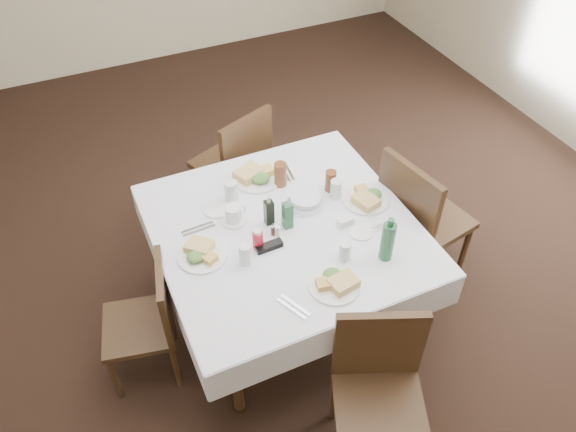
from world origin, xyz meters
The scene contains 33 objects.
ground_plane centered at (0.00, 0.00, 0.00)m, with size 7.00×7.00×0.00m, color black.
room_shell centered at (0.00, 0.00, 1.71)m, with size 6.04×7.04×2.80m.
dining_table centered at (-0.05, -0.22, 0.69)m, with size 1.44×1.44×0.76m.
chair_north centered at (0.02, 0.74, 0.54)m, with size 0.58×0.58×0.94m.
chair_south centered at (0.02, -1.18, 0.53)m, with size 0.57×0.57×0.93m.
chair_east centered at (0.83, -0.30, 0.58)m, with size 0.56×0.56×1.01m.
chair_west centered at (-0.89, -0.28, 0.47)m, with size 0.46×0.46×0.82m.
meal_north centered at (-0.04, 0.24, 0.79)m, with size 0.31×0.31×0.07m.
meal_south centered at (0.01, -0.72, 0.79)m, with size 0.27×0.27×0.06m.
meal_east centered at (0.48, -0.23, 0.79)m, with size 0.28×0.28×0.06m.
meal_west centered at (-0.55, -0.24, 0.78)m, with size 0.27×0.27×0.06m.
side_plate_a centered at (-0.35, 0.07, 0.77)m, with size 0.16×0.16×0.01m.
side_plate_b centered at (0.32, -0.44, 0.77)m, with size 0.14×0.14×0.01m.
water_n centered at (-0.24, 0.11, 0.83)m, with size 0.08×0.08×0.14m.
water_s centered at (0.14, -0.58, 0.82)m, with size 0.06×0.06×0.12m.
water_e centered at (0.33, -0.12, 0.82)m, with size 0.07×0.07×0.12m.
water_w centered at (-0.35, -0.38, 0.82)m, with size 0.07×0.07×0.12m.
iced_tea_a centered at (0.08, 0.13, 0.84)m, with size 0.08×0.08×0.16m.
iced_tea_b centered at (0.33, -0.04, 0.83)m, with size 0.07×0.07×0.14m.
bread_basket centered at (0.14, -0.10, 0.79)m, with size 0.20×0.20×0.07m.
oil_cruet_dark centered at (-0.11, -0.15, 0.85)m, with size 0.05×0.05×0.20m.
oil_cruet_green centered at (-0.03, -0.22, 0.85)m, with size 0.05×0.05×0.21m.
ketchup_bottle centered at (-0.24, -0.30, 0.82)m, with size 0.06×0.06×0.13m.
salt_shaker centered at (-0.11, -0.27, 0.80)m, with size 0.03×0.03×0.07m.
pepper_shaker centered at (-0.13, -0.25, 0.80)m, with size 0.03×0.03×0.07m.
coffee_mug centered at (-0.29, -0.06, 0.81)m, with size 0.16×0.15×0.11m.
sunglasses centered at (-0.19, -0.34, 0.78)m, with size 0.15×0.05×0.03m.
green_bottle centered at (0.35, -0.65, 0.89)m, with size 0.07×0.07×0.28m.
sugar_caddy centered at (0.27, -0.34, 0.79)m, with size 0.09×0.05×0.05m.
cutlery_n centered at (0.16, 0.21, 0.77)m, with size 0.06×0.19×0.01m.
cutlery_s centered at (-0.24, -0.76, 0.77)m, with size 0.12×0.19×0.01m.
cutlery_e centered at (0.37, -0.45, 0.77)m, with size 0.19×0.05×0.01m.
cutlery_w centered at (-0.50, -0.04, 0.77)m, with size 0.19×0.06×0.01m.
Camera 1 is at (-0.97, -2.29, 2.99)m, focal length 35.00 mm.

